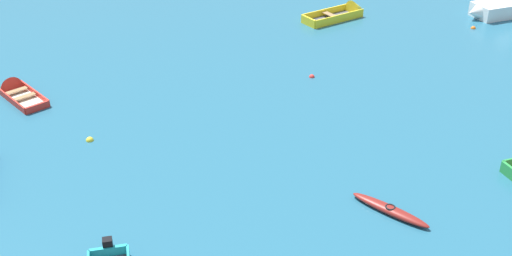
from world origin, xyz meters
The scene contains 7 objects.
kayak_maroon_back_row_center centered at (4.32, 15.95, 0.14)m, with size 2.55×2.59×0.30m.
rowboat_yellow_outer_right centered at (7.27, 36.86, 0.24)m, with size 4.70×3.44×1.33m.
rowboat_red_distant_center centered at (-11.72, 27.19, 0.16)m, with size 3.11×3.54×1.16m.
motor_launch_white_far_left centered at (18.24, 36.30, 0.76)m, with size 7.05×3.61×2.63m.
mooring_buoy_far_field centered at (3.44, 27.71, 0.00)m, with size 0.30×0.30×0.30m, color red.
mooring_buoy_between_boats_right centered at (14.78, 33.90, 0.00)m, with size 0.31×0.31×0.31m, color orange.
mooring_buoy_central centered at (-7.30, 22.14, 0.00)m, with size 0.34×0.34×0.34m, color yellow.
Camera 1 is at (-2.14, -1.45, 13.86)m, focal length 43.25 mm.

